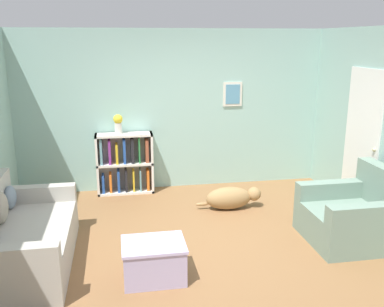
{
  "coord_description": "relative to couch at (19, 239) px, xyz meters",
  "views": [
    {
      "loc": [
        -0.9,
        -4.67,
        2.43
      ],
      "look_at": [
        0.0,
        0.4,
        1.05
      ],
      "focal_mm": 40.0,
      "sensor_mm": 36.0,
      "label": 1
    }
  ],
  "objects": [
    {
      "name": "recliner_chair",
      "position": [
        3.95,
        -0.07,
        0.01
      ],
      "size": [
        1.04,
        1.01,
        0.92
      ],
      "color": "gray",
      "rests_on": "ground_plane"
    },
    {
      "name": "dog",
      "position": [
        2.72,
        1.18,
        -0.14
      ],
      "size": [
        0.98,
        0.3,
        0.33
      ],
      "color": "#9E7A4C",
      "rests_on": "ground_plane"
    },
    {
      "name": "bookshelf",
      "position": [
        1.21,
        2.18,
        0.17
      ],
      "size": [
        0.9,
        0.29,
        0.98
      ],
      "color": "silver",
      "rests_on": "ground_plane"
    },
    {
      "name": "coffee_table",
      "position": [
        1.43,
        -0.53,
        -0.1
      ],
      "size": [
        0.65,
        0.51,
        0.41
      ],
      "color": "#ADA3CC",
      "rests_on": "ground_plane"
    },
    {
      "name": "ground_plane",
      "position": [
        2.02,
        0.13,
        -0.31
      ],
      "size": [
        14.0,
        14.0,
        0.0
      ],
      "primitive_type": "plane",
      "color": "brown"
    },
    {
      "name": "couch",
      "position": [
        0.0,
        0.0,
        0.0
      ],
      "size": [
        0.95,
        1.83,
        0.87
      ],
      "color": "#ADA89E",
      "rests_on": "ground_plane"
    },
    {
      "name": "vase",
      "position": [
        1.13,
        2.16,
        0.84
      ],
      "size": [
        0.15,
        0.15,
        0.31
      ],
      "color": "silver",
      "rests_on": "bookshelf"
    },
    {
      "name": "wall_back",
      "position": [
        2.02,
        2.38,
        0.99
      ],
      "size": [
        5.6,
        0.13,
        2.6
      ],
      "color": "#93BCB2",
      "rests_on": "ground_plane"
    }
  ]
}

